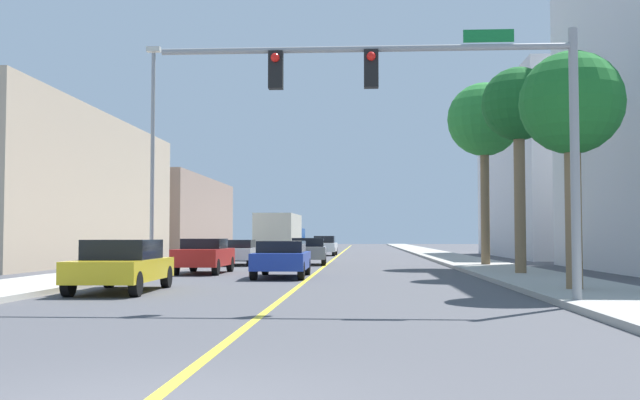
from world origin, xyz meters
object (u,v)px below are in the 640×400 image
palm_near (572,107)px  car_red (204,255)px  palm_far (484,121)px  palm_mid (519,108)px  car_gray (308,251)px  car_blue (282,258)px  street_lamp (153,147)px  delivery_truck (280,235)px  car_silver (237,251)px  car_white (325,246)px  traffic_signal_mast (442,100)px  car_yellow (122,264)px

palm_near → car_red: 16.15m
palm_far → palm_mid: bearing=-90.6°
car_gray → car_blue: (-0.05, -12.13, -0.02)m
street_lamp → car_blue: street_lamp is taller
palm_far → delivery_truck: size_ratio=1.04×
palm_mid → car_gray: (-8.74, 11.23, -5.57)m
car_silver → car_blue: car_blue is taller
car_white → palm_mid: bearing=-72.5°
street_lamp → traffic_signal_mast: bearing=-52.2°
delivery_truck → palm_mid: bearing=-60.3°
car_silver → car_white: bearing=-102.8°
palm_mid → delivery_truck: (-11.32, 20.94, -4.72)m
car_silver → car_white: size_ratio=1.06×
palm_mid → palm_far: size_ratio=0.87×
palm_near → car_yellow: (-12.00, 0.24, -4.15)m
street_lamp → palm_mid: street_lamp is taller
car_yellow → car_blue: 7.99m
palm_near → delivery_truck: 31.39m
palm_near → car_red: size_ratio=1.50×
traffic_signal_mast → palm_far: (4.17, 19.91, 2.61)m
palm_mid → street_lamp: bearing=173.4°
car_gray → car_silver: size_ratio=0.87×
car_gray → car_blue: 12.13m
street_lamp → palm_far: bearing=24.6°
car_red → car_silver: size_ratio=0.89×
palm_far → car_red: bearing=-152.4°
traffic_signal_mast → delivery_truck: bearing=102.5°
street_lamp → car_yellow: bearing=-78.3°
street_lamp → palm_mid: 14.53m
palm_mid → car_blue: palm_mid is taller
palm_near → car_blue: 11.95m
palm_mid → car_white: size_ratio=1.75×
street_lamp → car_gray: street_lamp is taller
palm_far → car_silver: palm_far is taller
palm_near → car_gray: palm_near is taller
car_silver → car_white: car_white is taller
palm_near → car_gray: size_ratio=1.54×
traffic_signal_mast → car_gray: (-4.64, 22.85, -3.76)m
palm_mid → car_white: bearing=106.5°
street_lamp → palm_near: street_lamp is taller
car_yellow → car_red: bearing=-92.7°
car_red → street_lamp: bearing=4.7°
car_yellow → street_lamp: bearing=-80.4°
palm_near → car_white: 39.17m
car_yellow → car_red: (0.11, 9.87, -0.00)m
car_yellow → car_white: bearing=-97.5°
palm_far → car_gray: (-8.82, 2.94, -6.37)m
traffic_signal_mast → car_white: size_ratio=2.09×
palm_near → palm_far: bearing=88.4°
car_silver → delivery_truck: 10.48m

